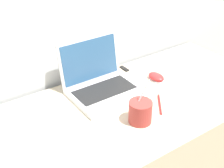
# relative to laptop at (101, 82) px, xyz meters

# --- Properties ---
(desk) EXTENTS (1.42, 0.63, 0.77)m
(desk) POSITION_rel_laptop_xyz_m (0.05, -0.16, -0.43)
(desk) COLOR beige
(desk) RESTS_ON ground_plane
(laptop) EXTENTS (0.31, 0.29, 0.23)m
(laptop) POSITION_rel_laptop_xyz_m (0.00, 0.00, 0.00)
(laptop) COLOR silver
(laptop) RESTS_ON desk
(drink_cup) EXTENTS (0.09, 0.09, 0.19)m
(drink_cup) POSITION_rel_laptop_xyz_m (0.00, -0.28, -0.00)
(drink_cup) COLOR #9E332D
(drink_cup) RESTS_ON desk
(computer_mouse) EXTENTS (0.07, 0.10, 0.03)m
(computer_mouse) POSITION_rel_laptop_xyz_m (0.28, -0.07, -0.04)
(computer_mouse) COLOR white
(computer_mouse) RESTS_ON desk
(usb_stick) EXTENTS (0.02, 0.06, 0.01)m
(usb_stick) POSITION_rel_laptop_xyz_m (0.22, 0.11, -0.04)
(usb_stick) COLOR black
(usb_stick) RESTS_ON desk
(pen) EXTENTS (0.10, 0.12, 0.01)m
(pen) POSITION_rel_laptop_xyz_m (0.15, -0.24, -0.04)
(pen) COLOR #A51E1E
(pen) RESTS_ON desk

